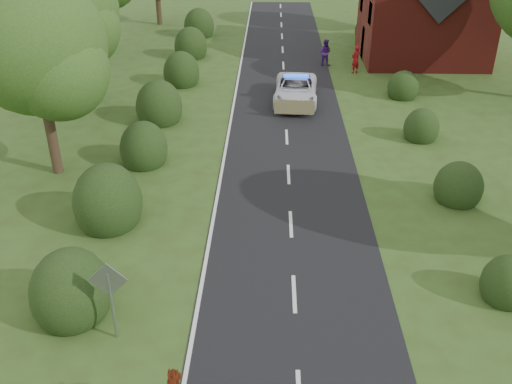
{
  "coord_description": "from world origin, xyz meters",
  "views": [
    {
      "loc": [
        -0.79,
        -9.81,
        11.29
      ],
      "look_at": [
        -1.29,
        8.1,
        1.3
      ],
      "focal_mm": 40.0,
      "sensor_mm": 36.0,
      "label": 1
    }
  ],
  "objects_px": {
    "police_van": "(296,90)",
    "pedestrian_purple": "(325,52)",
    "pedestrian_red": "(356,60)",
    "road_sign": "(110,290)"
  },
  "relations": [
    {
      "from": "police_van",
      "to": "pedestrian_purple",
      "type": "distance_m",
      "value": 7.53
    },
    {
      "from": "police_van",
      "to": "pedestrian_purple",
      "type": "height_order",
      "value": "pedestrian_purple"
    },
    {
      "from": "pedestrian_red",
      "to": "police_van",
      "type": "bearing_deg",
      "value": 14.05
    },
    {
      "from": "police_van",
      "to": "pedestrian_red",
      "type": "xyz_separation_m",
      "value": [
        4.03,
        5.51,
        0.18
      ]
    },
    {
      "from": "road_sign",
      "to": "pedestrian_red",
      "type": "xyz_separation_m",
      "value": [
        9.61,
        24.55,
        -0.77
      ]
    },
    {
      "from": "pedestrian_purple",
      "to": "police_van",
      "type": "bearing_deg",
      "value": 92.9
    },
    {
      "from": "pedestrian_red",
      "to": "pedestrian_purple",
      "type": "relative_size",
      "value": 1.01
    },
    {
      "from": "road_sign",
      "to": "police_van",
      "type": "xyz_separation_m",
      "value": [
        5.58,
        19.03,
        -0.94
      ]
    },
    {
      "from": "pedestrian_red",
      "to": "pedestrian_purple",
      "type": "height_order",
      "value": "pedestrian_red"
    },
    {
      "from": "road_sign",
      "to": "pedestrian_purple",
      "type": "bearing_deg",
      "value": 73.49
    }
  ]
}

